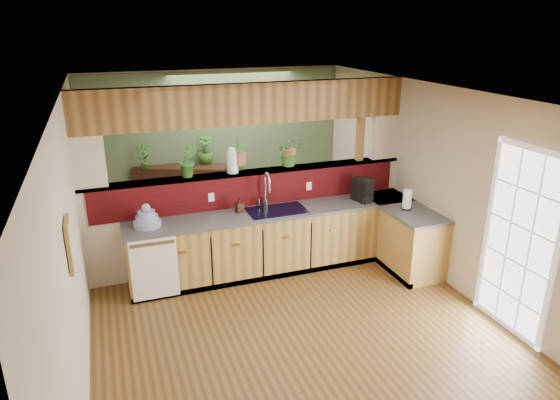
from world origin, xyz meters
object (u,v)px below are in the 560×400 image
object	(u,v)px
soap_dispenser	(239,205)
paper_towel	(407,200)
shelving_console	(182,195)
dish_stack	(147,219)
glass_jar	(232,160)
coffee_maker	(363,191)
faucet	(266,189)

from	to	relation	value
soap_dispenser	paper_towel	size ratio (longest dim) A/B	0.67
soap_dispenser	shelving_console	bearing A→B (deg)	101.87
soap_dispenser	shelving_console	world-z (taller)	soap_dispenser
dish_stack	shelving_console	xyz separation A→B (m)	(0.78, 2.25, -0.49)
dish_stack	glass_jar	xyz separation A→B (m)	(1.23, 0.35, 0.58)
coffee_maker	shelving_console	size ratio (longest dim) A/B	0.21
faucet	coffee_maker	distance (m)	1.42
dish_stack	coffee_maker	world-z (taller)	coffee_maker
coffee_maker	shelving_console	xyz separation A→B (m)	(-2.26, 2.34, -0.55)
soap_dispenser	coffee_maker	world-z (taller)	coffee_maker
soap_dispenser	coffee_maker	xyz separation A→B (m)	(1.80, -0.16, 0.05)
dish_stack	paper_towel	bearing A→B (deg)	-9.82
faucet	dish_stack	world-z (taller)	faucet
dish_stack	paper_towel	distance (m)	3.51
dish_stack	coffee_maker	xyz separation A→B (m)	(3.04, -0.09, 0.06)
paper_towel	shelving_console	size ratio (longest dim) A/B	0.20
faucet	dish_stack	bearing A→B (deg)	-175.67
paper_towel	faucet	bearing A→B (deg)	158.33
dish_stack	soap_dispenser	bearing A→B (deg)	3.30
soap_dispenser	glass_jar	distance (m)	0.63
faucet	shelving_console	size ratio (longest dim) A/B	0.33
faucet	soap_dispenser	world-z (taller)	faucet
paper_towel	soap_dispenser	bearing A→B (deg)	163.22
soap_dispenser	glass_jar	xyz separation A→B (m)	(-0.01, 0.28, 0.57)
faucet	coffee_maker	size ratio (longest dim) A/B	1.57
paper_towel	shelving_console	world-z (taller)	paper_towel
faucet	soap_dispenser	distance (m)	0.44
dish_stack	shelving_console	world-z (taller)	dish_stack
faucet	paper_towel	size ratio (longest dim) A/B	1.70
dish_stack	glass_jar	size ratio (longest dim) A/B	0.95
glass_jar	shelving_console	bearing A→B (deg)	103.32
soap_dispenser	glass_jar	bearing A→B (deg)	91.61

